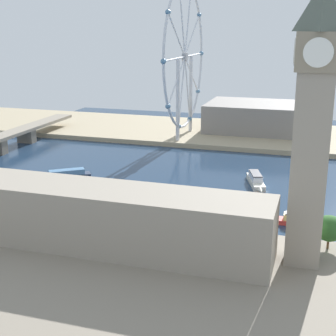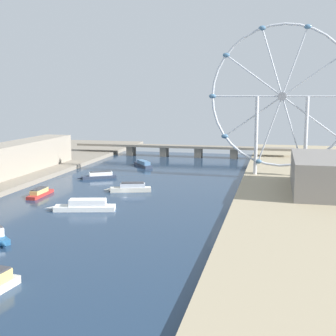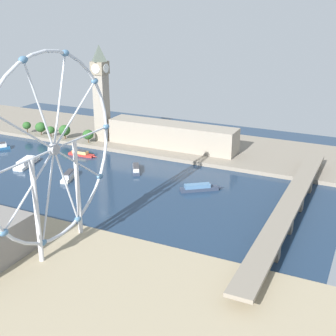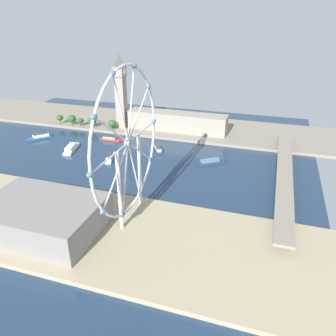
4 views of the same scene
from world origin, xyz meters
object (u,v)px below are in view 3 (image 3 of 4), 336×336
Objects in this scene: clock_tower at (101,92)px; tour_boat_4 at (27,162)px; river_bridge at (289,207)px; tour_boat_2 at (81,154)px; tour_boat_5 at (136,168)px; parliament_block at (172,135)px; tour_boat_3 at (70,175)px; ferris_wheel at (54,151)px; tour_boat_0 at (199,188)px.

clock_tower is 90.83m from tour_boat_4.
tour_boat_2 is at bearing -103.77° from river_bridge.
parliament_block is at bearing -33.74° from tour_boat_5.
tour_boat_4 is (-8.23, -47.92, 0.06)m from tour_boat_3.
parliament_block is at bearing -173.35° from ferris_wheel.
clock_tower is 205.51m from river_bridge.
ferris_wheel is 164.50m from tour_boat_2.
parliament_block is at bearing 90.24° from tour_boat_0.
tour_boat_3 is (84.08, 25.60, -44.77)m from clock_tower.
clock_tower is at bearing -0.51° from tour_boat_3.
clock_tower is 2.40× the size of tour_boat_4.
tour_boat_2 is (-131.83, -83.10, -52.68)m from ferris_wheel.
tour_boat_4 is at bearing -91.83° from river_bridge.
tour_boat_3 is (46.07, 22.79, 0.39)m from tour_boat_2.
ferris_wheel is 139.53m from river_bridge.
parliament_block is 150.03m from river_bridge.
parliament_block is 59.99m from tour_boat_5.
tour_boat_0 is 0.97× the size of tour_boat_3.
tour_boat_2 is at bearing -47.92° from tour_boat_4.
tour_boat_0 is at bearing 36.84° from parliament_block.
ferris_wheel is at bearing -144.52° from tour_boat_0.
river_bridge is at bearing -15.16° from tour_boat_2.
tour_boat_4 is 88.24m from tour_boat_5.
ferris_wheel reaches higher than tour_boat_4.
tour_boat_5 is at bearing 51.09° from clock_tower.
clock_tower is 98.64m from tour_boat_3.
tour_boat_3 is at bearing -144.88° from ferris_wheel.
tour_boat_5 is at bearing -12.94° from tour_boat_2.
tour_boat_2 is 0.78× the size of tour_boat_4.
clock_tower is at bearing 20.27° from tour_boat_5.
ferris_wheel is 0.50× the size of river_bridge.
parliament_block reaches higher than tour_boat_5.
tour_boat_0 is 1.08× the size of tour_boat_5.
ferris_wheel is 117.16m from tour_boat_3.
clock_tower reaches higher than tour_boat_2.
tour_boat_0 reaches higher than tour_boat_2.
tour_boat_4 reaches higher than tour_boat_3.
tour_boat_5 is (-119.72, -23.82, -52.54)m from ferris_wheel.
parliament_block is 92.24m from tour_boat_0.
river_bridge is at bearing -52.19° from tour_boat_0.
tour_boat_3 is at bearing -23.05° from parliament_block.
clock_tower is at bearing 115.12° from tour_boat_0.
river_bridge is at bearing 131.67° from ferris_wheel.
river_bridge is at bearing -135.66° from tour_boat_5.
clock_tower reaches higher than tour_boat_3.
tour_boat_4 is at bearing 76.14° from tour_boat_5.
tour_boat_2 is 60.50m from tour_boat_5.
tour_boat_0 is 0.77× the size of tour_boat_4.
parliament_block is at bearing -127.45° from river_bridge.
ferris_wheel reaches higher than parliament_block.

